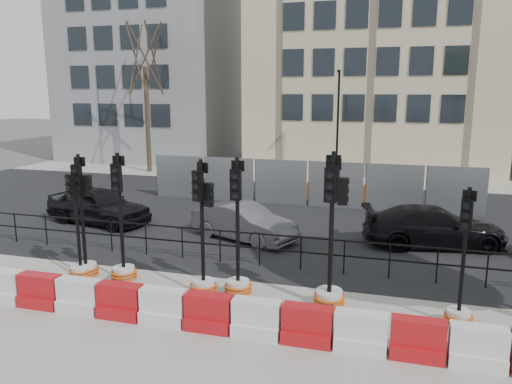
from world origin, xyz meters
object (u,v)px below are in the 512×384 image
(traffic_signal_h, at_px, (460,299))
(car_a, at_px, (98,205))
(car_c, at_px, (434,227))
(traffic_signal_a, at_px, (79,257))
(traffic_signal_d, at_px, (203,265))

(traffic_signal_h, xyz_separation_m, car_a, (-12.20, 5.24, 0.08))
(car_c, bearing_deg, traffic_signal_a, 109.96)
(traffic_signal_h, distance_m, car_c, 5.75)
(traffic_signal_h, bearing_deg, traffic_signal_d, -163.21)
(traffic_signal_a, relative_size, car_a, 0.71)
(car_a, bearing_deg, car_c, -76.03)
(traffic_signal_h, height_order, car_c, traffic_signal_h)
(traffic_signal_h, bearing_deg, car_c, 108.59)
(car_a, distance_m, car_c, 12.03)
(traffic_signal_a, relative_size, traffic_signal_d, 0.92)
(car_a, bearing_deg, traffic_signal_h, -101.68)
(traffic_signal_a, bearing_deg, car_c, 44.82)
(traffic_signal_d, xyz_separation_m, car_a, (-6.33, 5.24, -0.10))
(traffic_signal_h, bearing_deg, car_a, 173.55)
(traffic_signal_a, height_order, car_c, traffic_signal_a)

